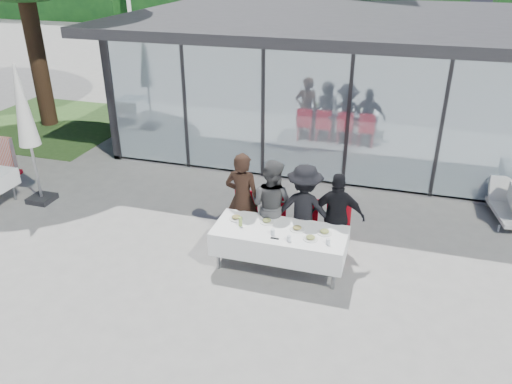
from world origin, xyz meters
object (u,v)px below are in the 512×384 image
juice_bottle (240,222)px  lounger (508,205)px  plate_c (297,228)px  diner_chair_a (245,214)px  folded_eyeglasses (275,238)px  diner_chair_b (273,218)px  market_umbrella (24,115)px  plate_b (267,221)px  diner_chair_c (305,222)px  dining_table (280,241)px  diner_a (242,199)px  diner_chair_d (337,227)px  diner_d (337,217)px  diner_c (304,210)px  diner_b (271,205)px  plate_a (236,218)px  plate_d (324,232)px  plate_extra (311,238)px

juice_bottle → lounger: juice_bottle is taller
plate_c → lounger: (3.80, 3.03, -0.52)m
diner_chair_a → folded_eyeglasses: diner_chair_a is taller
diner_chair_b → market_umbrella: 5.51m
market_umbrella → plate_b: bearing=-8.1°
diner_chair_c → plate_b: 0.83m
dining_table → lounger: bearing=37.5°
diner_a → folded_eyeglasses: (0.86, -0.93, -0.14)m
plate_c → diner_chair_d: bearing=47.7°
diner_chair_a → market_umbrella: (-4.77, 0.21, 1.43)m
diner_d → market_umbrella: size_ratio=0.54×
plate_c → diner_c: bearing=89.7°
plate_c → folded_eyeglasses: bearing=-126.2°
diner_b → diner_chair_d: diner_b is taller
diner_d → plate_c: 0.80m
market_umbrella → lounger: (9.71, 2.17, -1.71)m
diner_chair_a → plate_b: bearing=-43.5°
diner_chair_b → plate_b: 0.61m
plate_a → plate_d: (1.57, -0.04, 0.00)m
juice_bottle → diner_b: bearing=61.9°
diner_chair_a → plate_b: 0.84m
dining_table → diner_a: diner_a is taller
plate_a → juice_bottle: size_ratio=1.55×
dining_table → lounger: (4.07, 3.13, -0.28)m
diner_chair_c → plate_c: bearing=-90.3°
folded_eyeglasses → lounger: (4.08, 3.43, -0.50)m
plate_d → plate_extra: same height
plate_b → plate_c: bearing=-9.9°
diner_chair_c → folded_eyeglasses: diner_chair_c is taller
plate_extra → lounger: plate_extra is taller
plate_b → diner_chair_d: bearing=25.8°
plate_extra → market_umbrella: size_ratio=0.08×
diner_d → plate_d: 0.54m
diner_b → diner_chair_b: size_ratio=1.77×
market_umbrella → diner_b: bearing=-3.5°
diner_chair_c → plate_extra: diner_chair_c is taller
diner_a → diner_chair_c: diner_a is taller
diner_b → plate_d: 1.18m
plate_a → diner_chair_b: bearing=49.4°
plate_b → folded_eyeglasses: (0.27, -0.49, -0.02)m
diner_b → diner_d: 1.19m
plate_a → juice_bottle: (0.15, -0.20, 0.05)m
diner_chair_a → diner_b: bearing=-12.1°
plate_c → diner_chair_c: bearing=89.7°
diner_c → plate_b: bearing=37.0°
diner_b → diner_c: (0.60, 0.00, -0.01)m
plate_extra → market_umbrella: (-6.19, 1.11, 1.19)m
dining_table → diner_chair_b: diner_chair_b is taller
diner_chair_a → diner_a: bearing=-90.0°
plate_b → plate_c: (0.56, -0.10, 0.00)m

